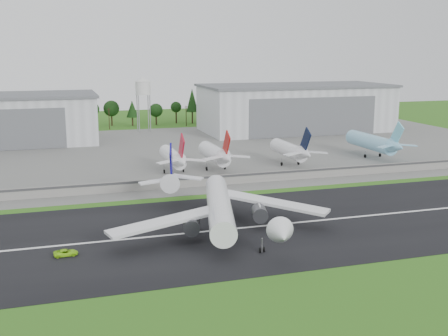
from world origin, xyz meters
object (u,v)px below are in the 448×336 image
object	(u,v)px
parked_jet_red_a	(174,158)
main_airliner	(220,212)
parked_jet_red_b	(217,154)
parked_jet_navy	(292,150)
parked_jet_skyblue	(375,143)
ground_vehicle	(66,253)

from	to	relation	value
parked_jet_red_a	main_airliner	bearing A→B (deg)	-92.74
parked_jet_red_b	parked_jet_navy	xyz separation A→B (m)	(29.73, -0.02, -0.14)
parked_jet_navy	parked_jet_skyblue	size ratio (longest dim) A/B	0.84
parked_jet_red_b	parked_jet_skyblue	bearing A→B (deg)	4.18
parked_jet_red_b	main_airliner	bearing A→B (deg)	-105.80
parked_jet_red_b	ground_vehicle	bearing A→B (deg)	-127.04
parked_jet_red_a	parked_jet_skyblue	size ratio (longest dim) A/B	0.84
main_airliner	parked_jet_skyblue	bearing A→B (deg)	-126.27
ground_vehicle	parked_jet_red_b	bearing A→B (deg)	-40.85
parked_jet_navy	main_airliner	bearing A→B (deg)	-126.02
parked_jet_red_b	parked_jet_navy	distance (m)	29.73
main_airliner	parked_jet_skyblue	size ratio (longest dim) A/B	1.57
main_airliner	ground_vehicle	xyz separation A→B (m)	(-36.61, -6.64, -4.08)
ground_vehicle	parked_jet_navy	bearing A→B (deg)	-53.01
ground_vehicle	parked_jet_skyblue	xyz separation A→B (m)	(124.46, 78.66, 5.56)
main_airliner	ground_vehicle	bearing A→B (deg)	24.66
ground_vehicle	parked_jet_red_a	size ratio (longest dim) A/B	0.16
main_airliner	parked_jet_navy	xyz separation A→B (m)	(48.69, 66.97, 1.17)
parked_jet_red_a	parked_jet_navy	xyz separation A→B (m)	(45.48, 0.04, 0.18)
ground_vehicle	parked_jet_red_a	distance (m)	83.81
main_airliner	parked_jet_red_b	size ratio (longest dim) A/B	1.87
main_airliner	parked_jet_red_a	size ratio (longest dim) A/B	1.87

